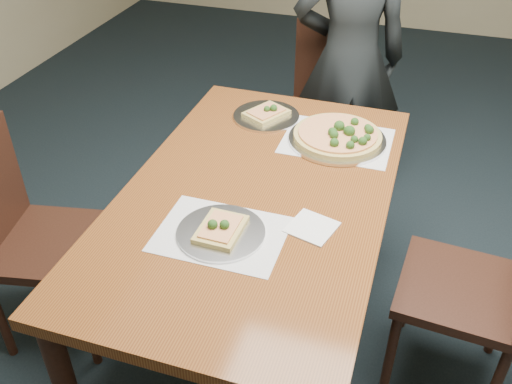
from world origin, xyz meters
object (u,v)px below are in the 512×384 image
(slice_plate_far, at_px, (266,115))
(chair_right, at_px, (488,283))
(pizza_pan, at_px, (339,136))
(slice_plate_near, at_px, (221,231))
(chair_left, at_px, (27,230))
(dining_table, at_px, (256,213))
(chair_far, at_px, (321,104))
(diner, at_px, (349,60))

(slice_plate_far, bearing_deg, chair_right, -26.98)
(pizza_pan, bearing_deg, slice_plate_near, -109.52)
(chair_left, height_order, slice_plate_near, chair_left)
(chair_right, xyz_separation_m, slice_plate_far, (-0.94, 0.48, 0.25))
(dining_table, distance_m, chair_right, 0.83)
(slice_plate_near, bearing_deg, chair_right, 19.30)
(chair_left, relative_size, chair_right, 1.00)
(chair_far, distance_m, chair_right, 1.41)
(chair_left, bearing_deg, slice_plate_far, -56.51)
(dining_table, distance_m, chair_far, 1.19)
(chair_right, xyz_separation_m, diner, (-0.71, 1.11, 0.27))
(chair_left, bearing_deg, chair_right, -92.93)
(chair_far, bearing_deg, chair_left, -109.93)
(pizza_pan, relative_size, slice_plate_near, 1.37)
(slice_plate_near, bearing_deg, chair_far, 89.22)
(chair_left, height_order, slice_plate_far, chair_left)
(chair_far, xyz_separation_m, diner, (0.13, -0.02, 0.27))
(dining_table, height_order, chair_far, chair_far)
(chair_left, relative_size, slice_plate_far, 3.25)
(chair_left, xyz_separation_m, diner, (0.97, 1.36, 0.27))
(chair_left, height_order, diner, diner)
(dining_table, height_order, slice_plate_near, slice_plate_near)
(chair_left, bearing_deg, chair_far, -42.67)
(chair_left, xyz_separation_m, chair_right, (1.68, 0.24, 0.00))
(chair_far, xyz_separation_m, chair_right, (0.84, -1.13, 0.00))
(diner, bearing_deg, chair_far, -28.19)
(chair_far, height_order, slice_plate_far, chair_far)
(chair_right, bearing_deg, pizza_pan, -116.76)
(chair_right, distance_m, pizza_pan, 0.77)
(chair_right, bearing_deg, chair_far, -138.93)
(slice_plate_near, relative_size, slice_plate_far, 1.00)
(pizza_pan, bearing_deg, chair_far, 106.22)
(slice_plate_near, bearing_deg, pizza_pan, 70.48)
(diner, bearing_deg, dining_table, 65.43)
(chair_right, distance_m, slice_plate_far, 1.09)
(chair_right, height_order, diner, diner)
(diner, relative_size, slice_plate_near, 5.60)
(slice_plate_near, bearing_deg, dining_table, 81.94)
(dining_table, relative_size, slice_plate_far, 5.36)
(dining_table, bearing_deg, slice_plate_far, 103.24)
(dining_table, height_order, slice_plate_far, slice_plate_far)
(chair_left, relative_size, diner, 0.58)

